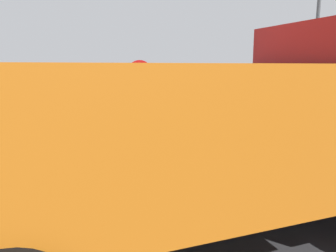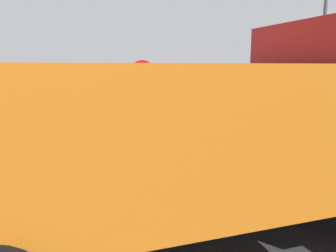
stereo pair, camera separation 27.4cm
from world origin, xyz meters
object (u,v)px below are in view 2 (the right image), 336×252
Objects in this scene: loose_tire at (53,128)px; street_light_pole at (323,37)px; stop_sign at (142,87)px; fire_hydrant at (51,131)px; dump_truck_orange at (213,126)px.

street_light_pole reaches higher than loose_tire.
stop_sign is at bearing 178.93° from street_light_pole.
stop_sign reaches higher than fire_hydrant.
stop_sign is at bearing -11.13° from loose_tire.
fire_hydrant is 0.27m from loose_tire.
stop_sign is at bearing -15.71° from fire_hydrant.
stop_sign is (2.48, -0.70, 1.22)m from fire_hydrant.
street_light_pole is (6.03, -0.11, 1.51)m from stop_sign.
loose_tire is 6.01m from dump_truck_orange.
stop_sign is 0.34× the size of dump_truck_orange.
street_light_pole is at bearing -5.44° from fire_hydrant.
dump_truck_orange is (-0.37, -5.12, -0.21)m from stop_sign.
fire_hydrant is 0.35× the size of stop_sign.
fire_hydrant is 0.74× the size of loose_tire.
fire_hydrant is at bearing 174.56° from street_light_pole.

